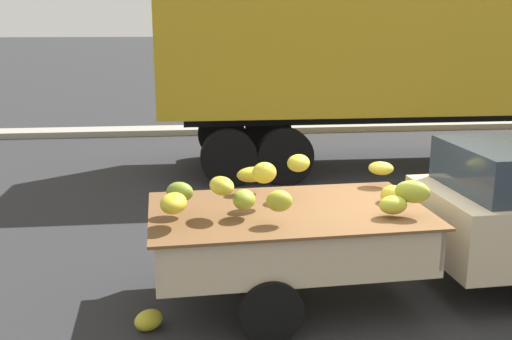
# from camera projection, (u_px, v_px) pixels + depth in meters

# --- Properties ---
(ground) EXTENTS (220.00, 220.00, 0.00)m
(ground) POSITION_uv_depth(u_px,v_px,m) (391.00, 289.00, 6.92)
(ground) COLOR #28282B
(curb_strip) EXTENTS (80.00, 0.80, 0.16)m
(curb_strip) POSITION_uv_depth(u_px,v_px,m) (272.00, 129.00, 16.74)
(curb_strip) COLOR gray
(curb_strip) RESTS_ON ground
(pickup_truck) EXTENTS (5.35, 2.01, 1.70)m
(pickup_truck) POSITION_uv_depth(u_px,v_px,m) (465.00, 216.00, 6.74)
(pickup_truck) COLOR #CCB793
(pickup_truck) RESTS_ON ground
(semi_trailer) EXTENTS (12.01, 2.71, 3.95)m
(semi_trailer) POSITION_uv_depth(u_px,v_px,m) (444.00, 46.00, 12.34)
(semi_trailer) COLOR gold
(semi_trailer) RESTS_ON ground
(fallen_banana_bunch_near_tailgate) EXTENTS (0.39, 0.38, 0.21)m
(fallen_banana_bunch_near_tailgate) POSITION_uv_depth(u_px,v_px,m) (149.00, 320.00, 6.00)
(fallen_banana_bunch_near_tailgate) COLOR gold
(fallen_banana_bunch_near_tailgate) RESTS_ON ground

